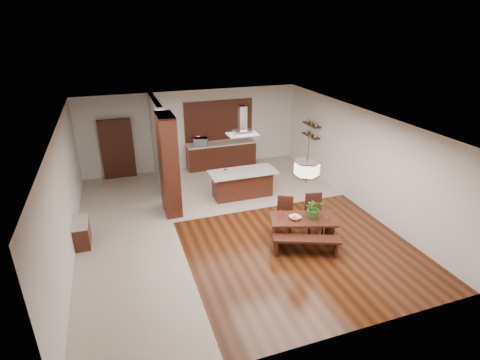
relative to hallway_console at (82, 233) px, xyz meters
name	(u,v)px	position (x,y,z in m)	size (l,w,h in m)	color
room_shell	(229,153)	(3.81, -0.20, 1.75)	(9.00, 9.04, 2.92)	#351709
tile_hallway	(128,240)	(1.06, -0.20, -0.31)	(2.50, 9.00, 0.01)	beige
tile_kitchen	(242,182)	(5.06, 2.30, -0.31)	(5.50, 4.00, 0.01)	beige
soffit_band	(229,121)	(3.81, -0.20, 2.57)	(8.00, 9.00, 0.02)	#3A1B0E
partition_pier	(169,165)	(2.41, 1.00, 1.14)	(0.45, 1.00, 2.90)	black
partition_stub	(158,144)	(2.41, 3.10, 1.14)	(0.18, 2.40, 2.90)	silver
hallway_console	(82,233)	(0.00, 0.00, 0.00)	(0.37, 0.88, 0.63)	black
hallway_doorway	(117,149)	(1.11, 4.20, 0.74)	(1.10, 0.20, 2.10)	black
rear_counter	(221,155)	(4.81, 4.00, 0.16)	(2.60, 0.62, 0.95)	black
kitchen_window	(219,120)	(4.81, 4.26, 1.44)	(2.60, 0.08, 1.50)	#A36030
shelf_lower	(311,136)	(7.68, 2.40, 1.08)	(0.26, 0.90, 0.04)	black
shelf_upper	(312,125)	(7.68, 2.40, 1.49)	(0.26, 0.90, 0.04)	black
dining_table	(303,224)	(5.26, -1.70, 0.18)	(1.77, 1.26, 0.67)	black
dining_bench	(306,246)	(5.08, -2.25, -0.09)	(1.61, 0.35, 0.45)	black
dining_chair_left	(284,215)	(5.03, -1.11, 0.16)	(0.42, 0.42, 0.95)	black
dining_chair_right	(315,214)	(5.79, -1.36, 0.20)	(0.45, 0.45, 1.02)	black
pendant_lantern	(308,158)	(5.26, -1.70, 1.93)	(0.64, 0.64, 1.31)	beige
foliage_plant	(314,208)	(5.52, -1.74, 0.61)	(0.46, 0.40, 0.51)	#316722
fruit_bowl	(295,217)	(5.05, -1.66, 0.39)	(0.28, 0.28, 0.07)	beige
napkin_cone	(281,213)	(4.76, -1.44, 0.46)	(0.14, 0.14, 0.21)	red
gold_ornament	(326,219)	(5.73, -2.00, 0.40)	(0.07, 0.07, 0.11)	gold
kitchen_island	(242,183)	(4.71, 1.29, 0.13)	(2.09, 0.92, 0.86)	black
range_hood	(242,121)	(4.71, 1.29, 2.15)	(0.90, 0.55, 0.87)	silver
island_cup	(255,169)	(5.10, 1.18, 0.59)	(0.12, 0.12, 0.09)	silver
microwave	(200,141)	(4.03, 3.99, 0.77)	(0.49, 0.34, 0.27)	silver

